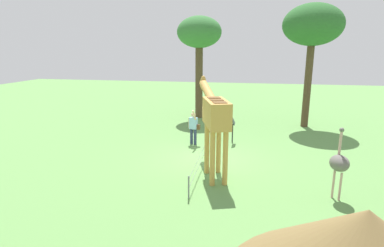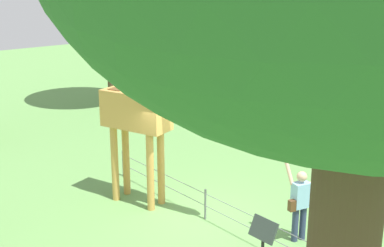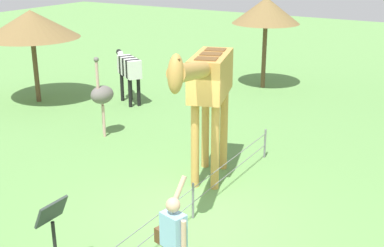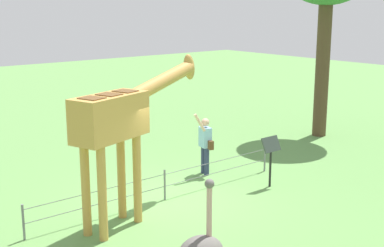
% 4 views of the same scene
% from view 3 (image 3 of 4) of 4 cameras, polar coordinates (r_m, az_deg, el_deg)
% --- Properties ---
extents(ground_plane, '(60.00, 60.00, 0.00)m').
position_cam_3_polar(ground_plane, '(10.11, -0.36, -10.41)').
color(ground_plane, '#60934C').
extents(giraffe, '(3.93, 1.67, 3.45)m').
position_cam_3_polar(giraffe, '(10.64, 1.76, 4.37)').
color(giraffe, '#C69347').
rests_on(giraffe, ground_plane).
extents(visitor, '(0.62, 0.59, 1.77)m').
position_cam_3_polar(visitor, '(7.73, -2.11, -12.78)').
color(visitor, navy).
rests_on(visitor, ground_plane).
extents(zebra, '(1.24, 1.68, 1.66)m').
position_cam_3_polar(zebra, '(17.06, -7.12, 6.10)').
color(zebra, black).
rests_on(zebra, ground_plane).
extents(ostrich, '(0.70, 0.56, 2.25)m').
position_cam_3_polar(ostrich, '(14.09, -10.07, 3.19)').
color(ostrich, '#CC9E93').
rests_on(ostrich, ground_plane).
extents(shade_hut_near, '(3.12, 3.12, 3.07)m').
position_cam_3_polar(shade_hut_near, '(17.60, -17.61, 10.57)').
color(shade_hut_near, brown).
rests_on(shade_hut_near, ground_plane).
extents(shade_hut_far, '(2.44, 2.44, 3.30)m').
position_cam_3_polar(shade_hut_far, '(18.76, 8.32, 12.40)').
color(shade_hut_far, brown).
rests_on(shade_hut_far, ground_plane).
extents(info_sign, '(0.56, 0.21, 1.32)m').
position_cam_3_polar(info_sign, '(8.34, -15.38, -10.61)').
color(info_sign, black).
rests_on(info_sign, ground_plane).
extents(wire_fence, '(7.05, 0.05, 0.75)m').
position_cam_3_polar(wire_fence, '(9.87, 0.11, -8.51)').
color(wire_fence, slate).
rests_on(wire_fence, ground_plane).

